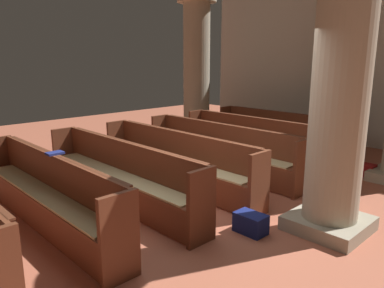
# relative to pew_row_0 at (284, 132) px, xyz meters

# --- Properties ---
(ground_plane) EXTENTS (19.20, 19.20, 0.00)m
(ground_plane) POSITION_rel_pew_row_0_xyz_m (1.20, -3.99, -0.49)
(ground_plane) COLOR #AD5B42
(back_wall) EXTENTS (10.00, 0.16, 4.50)m
(back_wall) POSITION_rel_pew_row_0_xyz_m (1.20, 2.09, 1.76)
(back_wall) COLOR beige
(back_wall) RESTS_ON ground
(pew_row_0) EXTENTS (3.59, 0.47, 0.93)m
(pew_row_0) POSITION_rel_pew_row_0_xyz_m (0.00, 0.00, 0.00)
(pew_row_0) COLOR brown
(pew_row_0) RESTS_ON ground
(pew_row_1) EXTENTS (3.59, 0.46, 0.93)m
(pew_row_1) POSITION_rel_pew_row_0_xyz_m (0.00, -1.13, 0.00)
(pew_row_1) COLOR brown
(pew_row_1) RESTS_ON ground
(pew_row_2) EXTENTS (3.59, 0.47, 0.93)m
(pew_row_2) POSITION_rel_pew_row_0_xyz_m (0.00, -2.25, 0.00)
(pew_row_2) COLOR brown
(pew_row_2) RESTS_ON ground
(pew_row_3) EXTENTS (3.59, 0.46, 0.93)m
(pew_row_3) POSITION_rel_pew_row_0_xyz_m (0.00, -3.38, 0.00)
(pew_row_3) COLOR brown
(pew_row_3) RESTS_ON ground
(pew_row_4) EXTENTS (3.59, 0.46, 0.93)m
(pew_row_4) POSITION_rel_pew_row_0_xyz_m (0.00, -4.50, 0.00)
(pew_row_4) COLOR brown
(pew_row_4) RESTS_ON ground
(pew_row_5) EXTENTS (3.59, 0.47, 0.93)m
(pew_row_5) POSITION_rel_pew_row_0_xyz_m (0.00, -5.63, 0.00)
(pew_row_5) COLOR brown
(pew_row_5) RESTS_ON ground
(pillar_far_side) EXTENTS (1.02, 1.02, 3.88)m
(pillar_far_side) POSITION_rel_pew_row_0_xyz_m (-2.59, -0.32, 1.52)
(pillar_far_side) COLOR #9F967E
(pillar_far_side) RESTS_ON ground
(pillar_aisle_rear) EXTENTS (0.99, 0.99, 3.88)m
(pillar_aisle_rear) POSITION_rel_pew_row_0_xyz_m (2.64, -3.07, 1.52)
(pillar_aisle_rear) COLOR #9F967E
(pillar_aisle_rear) RESTS_ON ground
(lectern) EXTENTS (0.48, 0.45, 1.08)m
(lectern) POSITION_rel_pew_row_0_xyz_m (0.55, 1.23, -0.04)
(lectern) COLOR #411E13
(lectern) RESTS_ON ground
(hymn_book) EXTENTS (0.15, 0.21, 0.03)m
(hymn_book) POSITION_rel_pew_row_0_xyz_m (-0.06, -5.44, 0.46)
(hymn_book) COLOR navy
(hymn_book) RESTS_ON pew_row_5
(kneeler_box_red) EXTENTS (0.38, 0.25, 0.22)m
(kneeler_box_red) POSITION_rel_pew_row_0_xyz_m (2.02, -0.38, -0.38)
(kneeler_box_red) COLOR maroon
(kneeler_box_red) RESTS_ON ground
(kneeler_box_navy) EXTENTS (0.40, 0.26, 0.25)m
(kneeler_box_navy) POSITION_rel_pew_row_0_xyz_m (1.99, -3.87, -0.36)
(kneeler_box_navy) COLOR navy
(kneeler_box_navy) RESTS_ON ground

